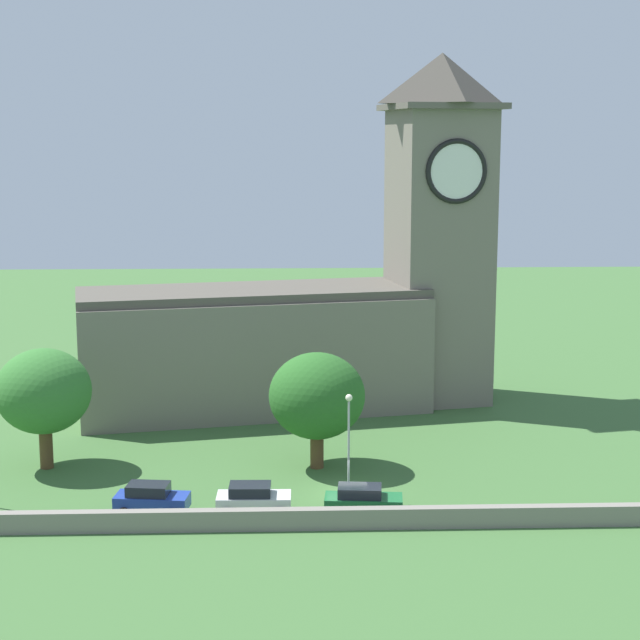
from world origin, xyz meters
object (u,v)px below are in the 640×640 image
at_px(church, 327,301).
at_px(streetlamp_west_mid, 349,429).
at_px(car_white, 253,498).
at_px(tree_by_tower, 44,392).
at_px(car_green, 363,500).
at_px(tree_riverside_east, 317,396).
at_px(car_blue, 151,499).

xyz_separation_m(church, streetlamp_west_mid, (0.40, -22.97, -4.36)).
bearing_deg(car_white, church, 77.68).
height_order(car_white, tree_by_tower, tree_by_tower).
bearing_deg(streetlamp_west_mid, tree_by_tower, 161.33).
height_order(car_green, tree_riverside_east, tree_riverside_east).
distance_m(church, car_blue, 28.81).
xyz_separation_m(church, tree_riverside_east, (-1.37, -16.75, -3.83)).
bearing_deg(car_blue, streetlamp_west_mid, 10.24).
bearing_deg(tree_by_tower, church, 39.08).
xyz_separation_m(car_blue, car_green, (12.68, -0.64, -0.03)).
bearing_deg(car_green, car_white, 175.31).
bearing_deg(tree_riverside_east, streetlamp_west_mid, -74.14).
distance_m(church, car_white, 27.04).
xyz_separation_m(car_white, tree_by_tower, (-14.34, 9.12, 4.47)).
xyz_separation_m(car_white, streetlamp_west_mid, (5.91, 2.28, 3.62)).
bearing_deg(streetlamp_west_mid, tree_riverside_east, 105.86).
bearing_deg(car_white, car_blue, 179.02).
bearing_deg(tree_riverside_east, car_white, -116.02).
bearing_deg(car_blue, tree_riverside_east, 39.29).
bearing_deg(streetlamp_west_mid, car_white, -158.95).
bearing_deg(car_blue, car_green, -2.91).
xyz_separation_m(car_white, tree_riverside_east, (4.15, 8.49, 4.14)).
bearing_deg(car_white, tree_by_tower, 147.54).
relative_size(car_white, tree_by_tower, 0.54).
bearing_deg(car_white, car_green, -4.69).
relative_size(car_blue, streetlamp_west_mid, 0.68).
height_order(church, car_blue, church).
bearing_deg(car_green, streetlamp_west_mid, 103.20).
xyz_separation_m(streetlamp_west_mid, tree_riverside_east, (-1.77, 6.22, 0.52)).
height_order(church, streetlamp_west_mid, church).
relative_size(car_green, tree_riverside_east, 0.60).
xyz_separation_m(streetlamp_west_mid, tree_by_tower, (-20.25, 6.85, 0.85)).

